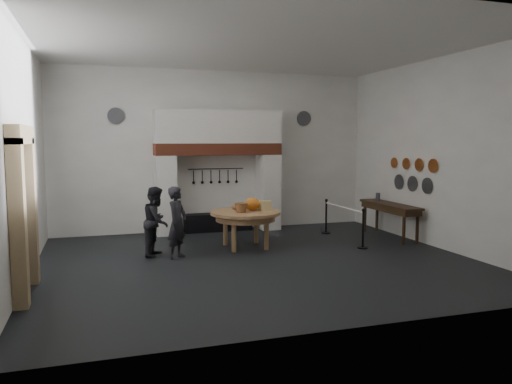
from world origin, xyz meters
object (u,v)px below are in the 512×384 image
object	(u,v)px
work_table	(245,213)
visitor_far	(156,221)
iron_range	(218,222)
side_table	(390,205)
barrier_post_near	(363,230)
barrier_post_far	(326,217)
visitor_near	(177,222)

from	to	relation	value
work_table	visitor_far	size ratio (longest dim) A/B	1.08
iron_range	side_table	size ratio (longest dim) A/B	0.86
visitor_far	side_table	world-z (taller)	visitor_far
work_table	visitor_far	world-z (taller)	visitor_far
barrier_post_near	barrier_post_far	xyz separation A→B (m)	(0.00, 2.00, 0.00)
visitor_near	visitor_far	bearing A→B (deg)	80.79
iron_range	visitor_near	size ratio (longest dim) A/B	1.21
visitor_near	iron_range	bearing A→B (deg)	7.09
barrier_post_near	barrier_post_far	bearing A→B (deg)	90.00
side_table	work_table	bearing A→B (deg)	-179.30
visitor_near	visitor_far	size ratio (longest dim) A/B	1.02
visitor_far	barrier_post_near	distance (m)	4.81
side_table	barrier_post_near	bearing A→B (deg)	-143.66
iron_range	work_table	distance (m)	2.41
work_table	iron_range	bearing A→B (deg)	92.93
barrier_post_near	barrier_post_far	distance (m)	2.00
work_table	barrier_post_far	world-z (taller)	barrier_post_far
iron_range	barrier_post_near	bearing A→B (deg)	-50.12
iron_range	side_table	world-z (taller)	side_table
visitor_near	barrier_post_far	xyz separation A→B (m)	(4.34, 1.64, -0.33)
barrier_post_near	visitor_near	bearing A→B (deg)	175.22
iron_range	barrier_post_far	size ratio (longest dim) A/B	2.11
iron_range	visitor_far	xyz separation A→B (m)	(-2.00, -2.52, 0.52)
visitor_near	barrier_post_far	distance (m)	4.65
visitor_far	barrier_post_far	size ratio (longest dim) A/B	1.71
iron_range	barrier_post_near	size ratio (longest dim) A/B	2.11
barrier_post_near	work_table	bearing A→B (deg)	160.09
work_table	side_table	distance (m)	3.98
side_table	barrier_post_far	bearing A→B (deg)	143.58
visitor_near	side_table	distance (m)	5.73
visitor_far	barrier_post_near	bearing A→B (deg)	-75.80
side_table	barrier_post_near	size ratio (longest dim) A/B	2.44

